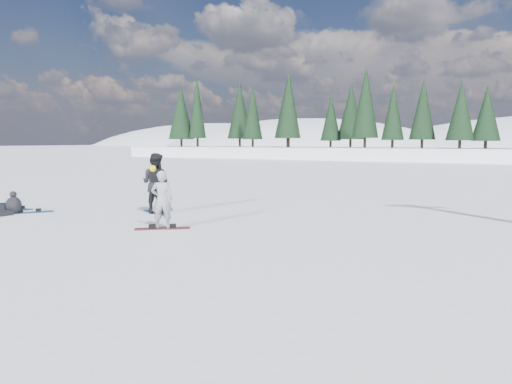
% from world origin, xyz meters
% --- Properties ---
extents(ground, '(420.00, 420.00, 0.00)m').
position_xyz_m(ground, '(0.00, 0.00, 0.00)').
color(ground, white).
rests_on(ground, ground).
extents(alpine_backdrop, '(412.50, 227.00, 53.20)m').
position_xyz_m(alpine_backdrop, '(-11.72, 189.17, -13.97)').
color(alpine_backdrop, white).
rests_on(alpine_backdrop, ground).
extents(snowboarder_woman, '(0.70, 0.64, 1.75)m').
position_xyz_m(snowboarder_woman, '(1.46, 0.04, 0.82)').
color(snowboarder_woman, '#A9A9AE').
rests_on(snowboarder_woman, ground).
extents(snowboarder_man, '(1.08, 0.89, 2.01)m').
position_xyz_m(snowboarder_man, '(-0.68, 2.27, 1.00)').
color(snowboarder_man, black).
rests_on(snowboarder_man, ground).
extents(seated_rider, '(0.62, 0.95, 0.76)m').
position_xyz_m(seated_rider, '(-4.66, -0.22, 0.29)').
color(seated_rider, black).
rests_on(seated_rider, ground).
extents(gear_bag, '(0.50, 0.38, 0.30)m').
position_xyz_m(gear_bag, '(-5.36, 0.03, 0.15)').
color(gear_bag, black).
rests_on(gear_bag, ground).
extents(snowboard_woman, '(1.35, 1.15, 0.03)m').
position_xyz_m(snowboard_woman, '(1.46, 0.04, 0.01)').
color(snowboard_woman, maroon).
rests_on(snowboard_woman, ground).
extents(snowboard_man, '(1.47, 0.90, 0.03)m').
position_xyz_m(snowboard_man, '(-0.68, 2.27, 0.01)').
color(snowboard_man, '#185A84').
rests_on(snowboard_man, ground).
extents(snowboard_loose_a, '(1.13, 1.36, 0.03)m').
position_xyz_m(snowboard_loose_a, '(-4.43, 0.24, 0.01)').
color(snowboard_loose_a, '#1B5898').
rests_on(snowboard_loose_a, ground).
extents(snowboard_loose_c, '(1.51, 0.37, 0.03)m').
position_xyz_m(snowboard_loose_c, '(-5.75, 0.63, 0.01)').
color(snowboard_loose_c, '#1C519D').
rests_on(snowboard_loose_c, ground).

